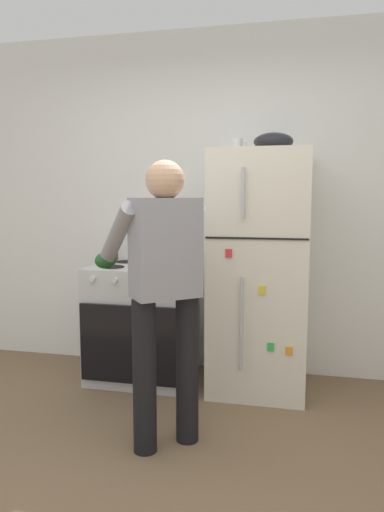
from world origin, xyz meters
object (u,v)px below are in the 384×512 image
at_px(person_cook, 163,278).
at_px(red_pot, 161,259).
at_px(pepper_mill, 115,249).
at_px(refrigerator, 259,272).
at_px(mixing_bowl, 273,142).
at_px(coffee_mug, 237,145).
at_px(stove_range, 143,322).

relative_size(person_cook, red_pot, 4.98).
bearing_deg(person_cook, red_pot, 107.18).
relative_size(person_cook, pepper_mill, 8.90).
height_order(refrigerator, person_cook, refrigerator).
distance_m(pepper_mill, mixing_bowl, 1.52).
relative_size(refrigerator, coffee_mug, 15.40).
bearing_deg(red_pot, coffee_mug, 10.24).
bearing_deg(person_cook, coffee_mug, 73.75).
relative_size(coffee_mug, mixing_bowl, 0.41).
bearing_deg(pepper_mill, refrigerator, -9.55).
xyz_separation_m(stove_range, coffee_mug, (0.71, 0.06, 1.33)).
bearing_deg(pepper_mill, red_pot, -28.52).
relative_size(stove_range, person_cook, 0.56).
relative_size(person_cook, mixing_bowl, 5.84).
xyz_separation_m(red_pot, mixing_bowl, (0.81, 0.05, 0.84)).
bearing_deg(pepper_mill, coffee_mug, -8.42).
distance_m(refrigerator, mixing_bowl, 0.93).
bearing_deg(red_pot, person_cook, -72.82).
bearing_deg(pepper_mill, mixing_bowl, -8.94).
xyz_separation_m(person_cook, red_pot, (-0.27, 0.87, -0.02)).
distance_m(refrigerator, stove_range, 0.99).
xyz_separation_m(person_cook, mixing_bowl, (0.54, 0.92, 0.82)).
xyz_separation_m(coffee_mug, mixing_bowl, (0.26, -0.05, 0.01)).
distance_m(stove_range, coffee_mug, 1.51).
height_order(red_pot, coffee_mug, coffee_mug).
relative_size(refrigerator, stove_range, 1.93).
height_order(stove_range, coffee_mug, coffee_mug).
distance_m(refrigerator, pepper_mill, 1.21).
relative_size(red_pot, coffee_mug, 2.87).
bearing_deg(red_pot, mixing_bowl, 3.53).
distance_m(coffee_mug, mixing_bowl, 0.26).
bearing_deg(pepper_mill, stove_range, -35.04).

